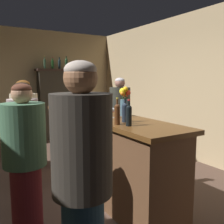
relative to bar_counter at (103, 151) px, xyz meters
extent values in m
plane|color=#4D392E|center=(-0.51, 0.04, -0.54)|extent=(9.07, 9.07, 0.00)
cube|color=tan|center=(-0.51, 3.59, 0.87)|extent=(5.35, 0.12, 2.82)
cube|color=tan|center=(2.17, 0.04, 0.87)|extent=(0.12, 7.10, 2.82)
cube|color=brown|center=(0.00, 0.00, -0.03)|extent=(0.59, 2.77, 1.02)
cube|color=#583517|center=(0.00, 0.00, 0.51)|extent=(0.68, 2.88, 0.05)
cube|color=#2B261E|center=(0.46, 3.31, 0.37)|extent=(0.94, 0.31, 1.82)
cube|color=#30201A|center=(0.46, 3.31, 1.25)|extent=(1.02, 0.37, 0.06)
cylinder|color=#4A2814|center=(-0.23, -0.75, 0.63)|extent=(0.06, 0.06, 0.19)
sphere|color=#4A2814|center=(-0.23, -0.75, 0.72)|extent=(0.06, 0.06, 0.06)
cylinder|color=#4A2814|center=(-0.23, -0.75, 0.77)|extent=(0.02, 0.02, 0.09)
cylinder|color=gold|center=(-0.23, -0.75, 0.82)|extent=(0.02, 0.02, 0.02)
cylinder|color=#304C29|center=(-0.16, 0.44, 0.64)|extent=(0.08, 0.08, 0.21)
sphere|color=#304C29|center=(-0.16, 0.44, 0.74)|extent=(0.08, 0.08, 0.08)
cylinder|color=#304C29|center=(-0.16, 0.44, 0.78)|extent=(0.03, 0.03, 0.08)
cylinder|color=gold|center=(-0.16, 0.44, 0.83)|extent=(0.03, 0.03, 0.02)
cylinder|color=#1D2632|center=(-0.07, -0.67, 0.62)|extent=(0.07, 0.07, 0.18)
sphere|color=#1D2632|center=(-0.07, -0.67, 0.72)|extent=(0.07, 0.07, 0.07)
cylinder|color=#1D2632|center=(-0.07, -0.67, 0.75)|extent=(0.03, 0.03, 0.08)
cylinder|color=black|center=(-0.07, -0.67, 0.80)|extent=(0.03, 0.03, 0.02)
cylinder|color=black|center=(-0.17, -0.88, 0.63)|extent=(0.06, 0.06, 0.19)
sphere|color=black|center=(-0.17, -0.88, 0.72)|extent=(0.06, 0.06, 0.06)
cylinder|color=black|center=(-0.17, -0.88, 0.76)|extent=(0.03, 0.03, 0.08)
cylinder|color=red|center=(-0.17, -0.88, 0.81)|extent=(0.03, 0.03, 0.02)
cylinder|color=#483020|center=(0.10, 1.15, 0.63)|extent=(0.07, 0.07, 0.19)
sphere|color=#483020|center=(0.10, 1.15, 0.72)|extent=(0.07, 0.07, 0.07)
cylinder|color=#483020|center=(0.10, 1.15, 0.77)|extent=(0.03, 0.03, 0.10)
cylinder|color=#B12625|center=(0.10, 1.15, 0.83)|extent=(0.03, 0.03, 0.02)
cylinder|color=white|center=(-0.03, -0.32, 0.53)|extent=(0.07, 0.07, 0.00)
cylinder|color=white|center=(-0.03, -0.32, 0.57)|extent=(0.01, 0.01, 0.06)
ellipsoid|color=white|center=(-0.03, -0.32, 0.63)|extent=(0.07, 0.07, 0.06)
ellipsoid|color=maroon|center=(-0.03, -0.32, 0.62)|extent=(0.06, 0.06, 0.03)
cylinder|color=white|center=(0.18, 0.25, 0.53)|extent=(0.07, 0.07, 0.00)
cylinder|color=white|center=(0.18, 0.25, 0.57)|extent=(0.01, 0.01, 0.07)
ellipsoid|color=white|center=(0.18, 0.25, 0.64)|extent=(0.08, 0.08, 0.06)
cylinder|color=#3C5B6B|center=(0.18, -0.28, 0.64)|extent=(0.12, 0.12, 0.22)
cylinder|color=#38602D|center=(0.22, -0.28, 0.74)|extent=(0.01, 0.01, 0.15)
sphere|color=red|center=(0.22, -0.28, 0.82)|extent=(0.06, 0.06, 0.06)
cylinder|color=#38602D|center=(0.20, -0.27, 0.74)|extent=(0.01, 0.01, 0.15)
sphere|color=orange|center=(0.20, -0.27, 0.82)|extent=(0.08, 0.08, 0.08)
cylinder|color=#38602D|center=(0.17, -0.25, 0.76)|extent=(0.01, 0.01, 0.19)
sphere|color=#D73F33|center=(0.17, -0.25, 0.86)|extent=(0.06, 0.06, 0.06)
cylinder|color=#38602D|center=(0.16, -0.27, 0.76)|extent=(0.01, 0.01, 0.20)
sphere|color=yellow|center=(0.16, -0.27, 0.86)|extent=(0.09, 0.09, 0.09)
cylinder|color=#38602D|center=(0.14, -0.29, 0.75)|extent=(0.01, 0.01, 0.17)
sphere|color=orange|center=(0.14, -0.29, 0.84)|extent=(0.05, 0.05, 0.05)
cylinder|color=#38602D|center=(0.18, -0.31, 0.78)|extent=(0.01, 0.01, 0.23)
sphere|color=#ECAF12|center=(0.18, -0.31, 0.89)|extent=(0.07, 0.07, 0.07)
cylinder|color=#38602D|center=(0.22, -0.31, 0.76)|extent=(0.01, 0.01, 0.18)
sphere|color=red|center=(0.22, -0.31, 0.85)|extent=(0.07, 0.07, 0.07)
cylinder|color=white|center=(-0.15, 1.16, 0.54)|extent=(0.18, 0.18, 0.01)
cylinder|color=#2B4531|center=(0.18, 3.31, 1.39)|extent=(0.06, 0.06, 0.21)
sphere|color=#2B4531|center=(0.18, 3.31, 1.49)|extent=(0.06, 0.06, 0.06)
cylinder|color=#2B4531|center=(0.18, 3.31, 1.54)|extent=(0.02, 0.02, 0.09)
cylinder|color=gold|center=(0.18, 3.31, 1.59)|extent=(0.02, 0.02, 0.02)
cylinder|color=#183F1A|center=(0.38, 3.31, 1.37)|extent=(0.06, 0.06, 0.19)
sphere|color=#183F1A|center=(0.38, 3.31, 1.47)|extent=(0.06, 0.06, 0.06)
cylinder|color=#183F1A|center=(0.38, 3.31, 1.51)|extent=(0.03, 0.03, 0.09)
cylinder|color=red|center=(0.38, 3.31, 1.57)|extent=(0.03, 0.03, 0.02)
cylinder|color=#1D2C30|center=(0.57, 3.31, 1.39)|extent=(0.08, 0.08, 0.21)
sphere|color=#1D2C30|center=(0.57, 3.31, 1.49)|extent=(0.08, 0.08, 0.08)
cylinder|color=#1D2C30|center=(0.57, 3.31, 1.53)|extent=(0.03, 0.03, 0.08)
cylinder|color=black|center=(0.57, 3.31, 1.58)|extent=(0.03, 0.03, 0.02)
cylinder|color=#234629|center=(0.76, 3.31, 1.40)|extent=(0.08, 0.08, 0.24)
sphere|color=#234629|center=(0.76, 3.31, 1.52)|extent=(0.08, 0.08, 0.08)
cylinder|color=#234629|center=(0.76, 3.31, 1.56)|extent=(0.03, 0.03, 0.08)
cylinder|color=black|center=(0.76, 3.31, 1.61)|extent=(0.03, 0.03, 0.02)
cylinder|color=maroon|center=(-1.21, -0.73, -0.14)|extent=(0.28, 0.28, 0.79)
cylinder|color=#40684B|center=(-1.21, -0.73, 0.53)|extent=(0.39, 0.39, 0.56)
sphere|color=tan|center=(-1.21, -0.73, 0.90)|extent=(0.18, 0.18, 0.18)
ellipsoid|color=#4F291C|center=(-1.21, -0.73, 0.94)|extent=(0.17, 0.17, 0.10)
cylinder|color=#465C46|center=(-1.07, -0.04, -0.15)|extent=(0.25, 0.25, 0.78)
cylinder|color=gray|center=(-1.07, -0.04, 0.52)|extent=(0.34, 0.34, 0.56)
sphere|color=#D2A592|center=(-1.07, -0.04, 0.89)|extent=(0.20, 0.20, 0.20)
ellipsoid|color=black|center=(-1.07, -0.04, 0.93)|extent=(0.19, 0.19, 0.11)
cylinder|color=#909992|center=(-0.91, 0.69, -0.15)|extent=(0.28, 0.28, 0.78)
cylinder|color=#BAAB8A|center=(-0.91, 0.69, 0.53)|extent=(0.38, 0.38, 0.58)
sphere|color=#986E4F|center=(-0.91, 0.69, 0.91)|extent=(0.20, 0.20, 0.20)
ellipsoid|color=#532F0F|center=(-0.91, 0.69, 0.95)|extent=(0.19, 0.19, 0.11)
cylinder|color=#2F2B25|center=(-1.03, -1.59, 0.62)|extent=(0.39, 0.39, 0.64)
sphere|color=#906040|center=(-1.03, -1.59, 1.03)|extent=(0.21, 0.21, 0.21)
ellipsoid|color=#B8A799|center=(-1.03, -1.59, 1.08)|extent=(0.20, 0.20, 0.12)
cylinder|color=#BCAD92|center=(0.66, 0.57, -0.14)|extent=(0.26, 0.26, 0.80)
cylinder|color=#282A24|center=(0.66, 0.57, 0.57)|extent=(0.36, 0.36, 0.62)
sphere|color=#895C4E|center=(0.66, 0.57, 0.96)|extent=(0.17, 0.17, 0.17)
ellipsoid|color=#AAA4A6|center=(0.66, 0.57, 1.00)|extent=(0.17, 0.17, 0.10)
camera|label=1|loc=(-1.64, -2.97, 1.03)|focal=39.40mm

